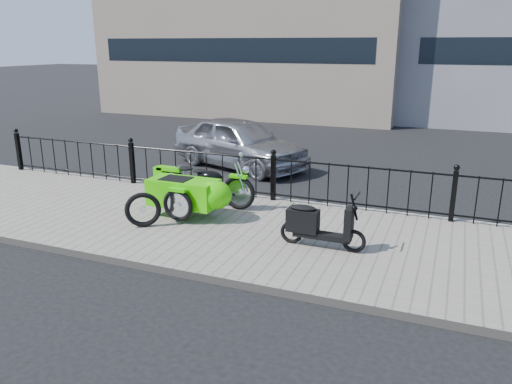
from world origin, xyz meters
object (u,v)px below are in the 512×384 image
at_px(spare_tire, 143,210).
at_px(sedan_car, 239,142).
at_px(scooter, 316,225).
at_px(motorcycle_sidecar, 195,191).

bearing_deg(spare_tire, sedan_car, 94.73).
distance_m(scooter, sedan_car, 6.07).
distance_m(scooter, spare_tire, 3.11).
xyz_separation_m(motorcycle_sidecar, scooter, (2.54, -0.65, -0.10)).
height_order(scooter, spare_tire, scooter).
relative_size(scooter, spare_tire, 2.19).
relative_size(motorcycle_sidecar, scooter, 1.62).
xyz_separation_m(motorcycle_sidecar, sedan_car, (-0.99, 4.29, 0.10)).
relative_size(motorcycle_sidecar, spare_tire, 3.55).
bearing_deg(motorcycle_sidecar, scooter, -14.36).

